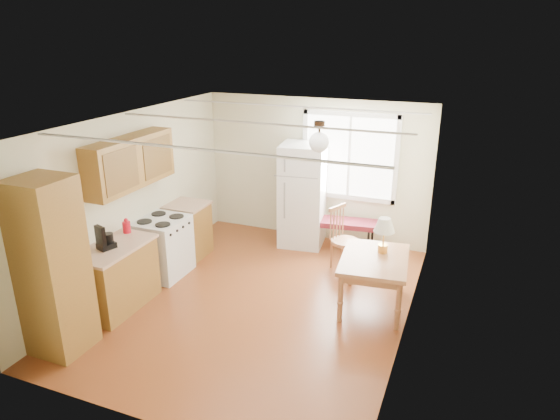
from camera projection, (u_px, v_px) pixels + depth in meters
The scene contains 11 objects.
room_shell at pixel (257, 217), 6.56m from camera, with size 4.60×5.60×2.62m.
kitchen_run at pixel (123, 244), 6.75m from camera, with size 0.65×3.40×2.20m.
window_unit at pixel (349, 157), 8.41m from camera, with size 1.64×0.05×1.51m.
pendant_light at pixel (319, 141), 6.33m from camera, with size 0.26×0.26×0.40m.
refrigerator at pixel (303, 195), 8.57m from camera, with size 0.82×0.82×1.78m.
bench at pixel (343, 224), 8.45m from camera, with size 1.19×0.58×0.53m.
dining_table at pixel (374, 265), 6.65m from camera, with size 0.98×1.24×0.72m.
chair at pixel (341, 233), 7.82m from camera, with size 0.48×0.48×0.99m.
table_lamp at pixel (384, 228), 6.65m from camera, with size 0.29×0.29×0.50m.
coffee_maker at pixel (105, 240), 6.41m from camera, with size 0.23×0.26×0.34m.
kettle at pixel (127, 227), 6.94m from camera, with size 0.11×0.11×0.21m.
Camera 1 is at (2.56, -5.59, 3.58)m, focal length 32.00 mm.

